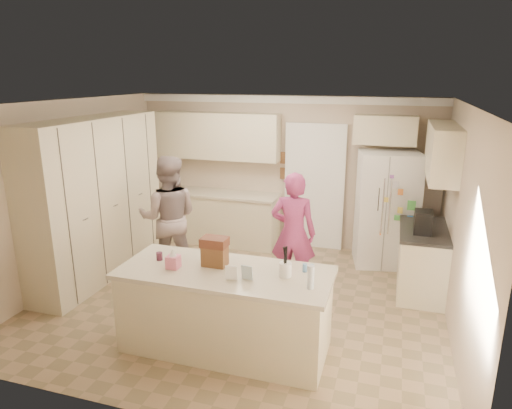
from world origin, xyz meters
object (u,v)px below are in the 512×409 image
(utensil_crock, at_px, (285,270))
(dollhouse_body, at_px, (215,256))
(coffee_maker, at_px, (423,222))
(tissue_box, at_px, (173,262))
(teen_girl, at_px, (293,233))
(island_base, at_px, (225,311))
(teen_boy, at_px, (169,217))
(refrigerator, at_px, (386,209))

(utensil_crock, height_order, dollhouse_body, dollhouse_body)
(coffee_maker, xyz_separation_m, tissue_box, (-2.60, -2.00, -0.07))
(coffee_maker, xyz_separation_m, teen_girl, (-1.66, -0.33, -0.22))
(utensil_crock, bearing_deg, tissue_box, -172.87)
(island_base, distance_m, dollhouse_body, 0.62)
(utensil_crock, bearing_deg, coffee_maker, 52.88)
(coffee_maker, relative_size, teen_boy, 0.16)
(island_base, relative_size, utensil_crock, 14.67)
(island_base, xyz_separation_m, utensil_crock, (0.65, 0.05, 0.56))
(teen_girl, bearing_deg, teen_boy, -1.98)
(utensil_crock, height_order, tissue_box, utensil_crock)
(island_base, xyz_separation_m, teen_girl, (0.39, 1.57, 0.41))
(refrigerator, xyz_separation_m, island_base, (-1.57, -2.96, -0.46))
(refrigerator, relative_size, coffee_maker, 6.00)
(tissue_box, bearing_deg, coffee_maker, 37.57)
(tissue_box, height_order, teen_girl, teen_girl)
(coffee_maker, distance_m, tissue_box, 3.28)
(island_base, relative_size, teen_girl, 1.29)
(refrigerator, height_order, teen_boy, teen_boy)
(teen_girl, bearing_deg, coffee_maker, -171.88)
(refrigerator, height_order, dollhouse_body, refrigerator)
(coffee_maker, distance_m, island_base, 2.87)
(tissue_box, bearing_deg, teen_girl, 60.59)
(tissue_box, xyz_separation_m, teen_girl, (0.94, 1.67, -0.14))
(refrigerator, distance_m, coffee_maker, 1.18)
(refrigerator, relative_size, teen_girl, 1.06)
(teen_boy, bearing_deg, teen_girl, 161.84)
(refrigerator, height_order, utensil_crock, refrigerator)
(coffee_maker, relative_size, island_base, 0.14)
(tissue_box, relative_size, teen_girl, 0.08)
(refrigerator, relative_size, teen_boy, 0.99)
(coffee_maker, relative_size, dollhouse_body, 1.15)
(refrigerator, xyz_separation_m, coffee_maker, (0.48, -1.06, 0.17))
(coffee_maker, height_order, tissue_box, coffee_maker)
(refrigerator, xyz_separation_m, tissue_box, (-2.12, -3.06, 0.10))
(teen_boy, bearing_deg, utensil_crock, 125.65)
(coffee_maker, bearing_deg, refrigerator, 114.52)
(teen_boy, distance_m, teen_girl, 1.86)
(teen_girl, bearing_deg, tissue_box, 57.50)
(tissue_box, height_order, dollhouse_body, dollhouse_body)
(teen_boy, relative_size, teen_girl, 1.07)
(coffee_maker, height_order, teen_boy, teen_boy)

